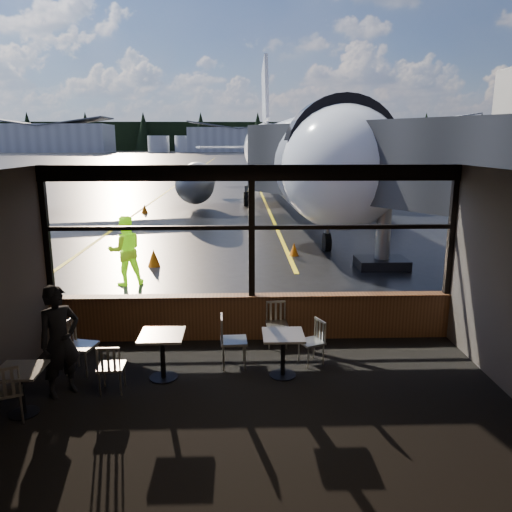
{
  "coord_description": "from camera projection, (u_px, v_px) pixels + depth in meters",
  "views": [
    {
      "loc": [
        -0.25,
        -9.55,
        3.93
      ],
      "look_at": [
        0.12,
        1.0,
        1.5
      ],
      "focal_mm": 35.0,
      "sensor_mm": 36.0,
      "label": 1
    }
  ],
  "objects": [
    {
      "name": "passenger",
      "position": [
        60.0,
        341.0,
        7.75
      ],
      "size": [
        0.77,
        0.76,
        1.79
      ],
      "primitive_type": "imported",
      "rotation": [
        0.0,
        0.0,
        0.78
      ],
      "color": "black",
      "rests_on": "carpet_floor"
    },
    {
      "name": "chair_mid_w",
      "position": [
        81.0,
        347.0,
        8.58
      ],
      "size": [
        0.64,
        0.64,
        0.97
      ],
      "primitive_type": null,
      "rotation": [
        0.0,
        0.0,
        -1.82
      ],
      "color": "#BBB5A8",
      "rests_on": "carpet_floor"
    },
    {
      "name": "ground_crew",
      "position": [
        125.0,
        251.0,
        13.84
      ],
      "size": [
        1.15,
        1.04,
        1.95
      ],
      "primitive_type": "imported",
      "rotation": [
        0.0,
        0.0,
        3.52
      ],
      "color": "#BFF219",
      "rests_on": "ground_plane"
    },
    {
      "name": "chair_left_s",
      "position": [
        6.0,
        392.0,
        7.08
      ],
      "size": [
        0.66,
        0.66,
        0.92
      ],
      "primitive_type": null,
      "rotation": [
        0.0,
        0.0,
        0.43
      ],
      "color": "#A9A599",
      "rests_on": "carpet_floor"
    },
    {
      "name": "chair_near_w",
      "position": [
        234.0,
        341.0,
        8.81
      ],
      "size": [
        0.55,
        0.55,
        0.96
      ],
      "primitive_type": null,
      "rotation": [
        0.0,
        0.0,
        -1.52
      ],
      "color": "#ABA79A",
      "rests_on": "carpet_floor"
    },
    {
      "name": "cafe_table_near",
      "position": [
        283.0,
        355.0,
        8.48
      ],
      "size": [
        0.69,
        0.69,
        0.76
      ],
      "primitive_type": null,
      "color": "#A5A097",
      "rests_on": "carpet_floor"
    },
    {
      "name": "window_transom",
      "position": [
        252.0,
        227.0,
        9.67
      ],
      "size": [
        8.0,
        0.1,
        0.08
      ],
      "primitive_type": "cube",
      "color": "black",
      "rests_on": "ground"
    },
    {
      "name": "cone_extra",
      "position": [
        154.0,
        258.0,
        16.01
      ],
      "size": [
        0.41,
        0.41,
        0.56
      ],
      "primitive_type": "cone",
      "color": "#F15107",
      "rests_on": "ground_plane"
    },
    {
      "name": "ceiling",
      "position": [
        257.0,
        175.0,
        6.48
      ],
      "size": [
        8.0,
        6.0,
        0.04
      ],
      "primitive_type": "cube",
      "color": "#38332D",
      "rests_on": "ground"
    },
    {
      "name": "treeline",
      "position": [
        239.0,
        136.0,
        213.36
      ],
      "size": [
        360.0,
        3.0,
        12.0
      ],
      "primitive_type": "cube",
      "color": "black",
      "rests_on": "ground_plane"
    },
    {
      "name": "hangar_left",
      "position": [
        47.0,
        137.0,
        181.9
      ],
      "size": [
        45.0,
        18.0,
        11.0
      ],
      "primitive_type": null,
      "color": "silver",
      "rests_on": "ground_plane"
    },
    {
      "name": "chair_mid_s",
      "position": [
        112.0,
        367.0,
        7.95
      ],
      "size": [
        0.47,
        0.47,
        0.84
      ],
      "primitive_type": null,
      "rotation": [
        0.0,
        0.0,
        0.03
      ],
      "color": "#ADA89C",
      "rests_on": "carpet_floor"
    },
    {
      "name": "hangar_mid",
      "position": [
        239.0,
        138.0,
        189.24
      ],
      "size": [
        38.0,
        15.0,
        10.0
      ],
      "primitive_type": null,
      "color": "silver",
      "rests_on": "ground_plane"
    },
    {
      "name": "cafe_table_mid",
      "position": [
        163.0,
        356.0,
        8.39
      ],
      "size": [
        0.73,
        0.73,
        0.8
      ],
      "primitive_type": null,
      "color": "#A29B95",
      "rests_on": "carpet_floor"
    },
    {
      "name": "carpet_floor",
      "position": [
        257.0,
        417.0,
        7.27
      ],
      "size": [
        8.0,
        6.0,
        0.01
      ],
      "primitive_type": "cube",
      "color": "black",
      "rests_on": "ground"
    },
    {
      "name": "window_header",
      "position": [
        252.0,
        173.0,
        9.44
      ],
      "size": [
        8.0,
        0.18,
        0.3
      ],
      "primitive_type": "cube",
      "color": "black",
      "rests_on": "ground"
    },
    {
      "name": "fuel_tank_b",
      "position": [
        185.0,
        144.0,
        186.09
      ],
      "size": [
        8.0,
        8.0,
        6.0
      ],
      "primitive_type": "cylinder",
      "color": "silver",
      "rests_on": "ground_plane"
    },
    {
      "name": "mullion_left",
      "position": [
        46.0,
        234.0,
        9.56
      ],
      "size": [
        0.12,
        0.12,
        2.6
      ],
      "primitive_type": "cube",
      "color": "black",
      "rests_on": "ground"
    },
    {
      "name": "mullion_centre",
      "position": [
        252.0,
        233.0,
        9.7
      ],
      "size": [
        0.12,
        0.12,
        2.6
      ],
      "primitive_type": "cube",
      "color": "black",
      "rests_on": "ground"
    },
    {
      "name": "jet_bridge",
      "position": [
        366.0,
        189.0,
        15.1
      ],
      "size": [
        9.49,
        11.6,
        5.06
      ],
      "primitive_type": null,
      "color": "#2C2C2F",
      "rests_on": "ground_plane"
    },
    {
      "name": "airliner",
      "position": [
        287.0,
        110.0,
        29.26
      ],
      "size": [
        32.13,
        38.17,
        11.4
      ],
      "primitive_type": null,
      "rotation": [
        0.0,
        0.0,
        0.03
      ],
      "color": "white",
      "rests_on": "ground_plane"
    },
    {
      "name": "chair_near_n",
      "position": [
        277.0,
        325.0,
        9.72
      ],
      "size": [
        0.5,
        0.5,
        0.88
      ],
      "primitive_type": null,
      "rotation": [
        0.0,
        0.0,
        3.19
      ],
      "color": "#ABA79B",
      "rests_on": "carpet_floor"
    },
    {
      "name": "window_sill",
      "position": [
        252.0,
        318.0,
        10.09
      ],
      "size": [
        8.0,
        0.28,
        0.9
      ],
      "primitive_type": "cube",
      "color": "#5A321B",
      "rests_on": "ground"
    },
    {
      "name": "cafe_table_left",
      "position": [
        22.0,
        392.0,
        7.28
      ],
      "size": [
        0.65,
        0.65,
        0.72
      ],
      "primitive_type": null,
      "color": "#A29D95",
      "rests_on": "carpet_floor"
    },
    {
      "name": "fuel_tank_a",
      "position": [
        159.0,
        144.0,
        185.76
      ],
      "size": [
        8.0,
        8.0,
        6.0
      ],
      "primitive_type": "cylinder",
      "color": "silver",
      "rests_on": "ground_plane"
    },
    {
      "name": "ground_plane",
      "position": [
        239.0,
        157.0,
        127.06
      ],
      "size": [
        520.0,
        520.0,
        0.0
      ],
      "primitive_type": "plane",
      "color": "black",
      "rests_on": "ground"
    },
    {
      "name": "cone_nose",
      "position": [
        294.0,
        249.0,
        17.52
      ],
      "size": [
        0.33,
        0.33,
        0.46
      ],
      "primitive_type": "cone",
      "color": "#FF4608",
      "rests_on": "ground_plane"
    },
    {
      "name": "fuel_tank_c",
      "position": [
        212.0,
        144.0,
        186.43
      ],
      "size": [
        8.0,
        8.0,
        6.0
      ],
      "primitive_type": "cylinder",
      "color": "silver",
      "rests_on": "ground_plane"
    },
    {
      "name": "cone_wing",
      "position": [
        144.0,
        209.0,
        27.86
      ],
      "size": [
        0.36,
        0.36,
        0.5
      ],
      "primitive_type": "cone",
      "color": "#FF6A08",
      "rests_on": "ground_plane"
    },
    {
      "name": "chair_near_e",
      "position": [
        311.0,
        342.0,
        8.94
      ],
      "size": [
        0.6,
        0.6,
        0.83
      ],
      "primitive_type": null,
      "rotation": [
        0.0,
        0.0,
        1.99
      ],
      "color": "#B7B2A5",
      "rests_on": "carpet_floor"
    },
    {
      "name": "mullion_right",
      "position": [
        452.0,
        231.0,
        9.83
      ],
      "size": [
        0.12,
        0.12,
        2.6
      ],
      "primitive_type": "cube",
      "color": "black",
      "rests_on": "ground"
    },
    {
      "name": "wall_back",
      "position": [
        271.0,
        423.0,
        3.95
      ],
      "size": [
        8.0,
        0.04,
        3.5
      ],
      "primitive_type": "cube",
      "color": "#4C433D",
      "rests_on": "ground"
    },
    {
      "name": "hangar_right",
      "position": [
        401.0,
        136.0,
        184.22
      ],
      "size": [
        50.0,
        20.0,
        12.0
      ],
      "primitive_type": null,
      "color": "silver",
      "rests_on": "ground_plane"
    }
  ]
}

